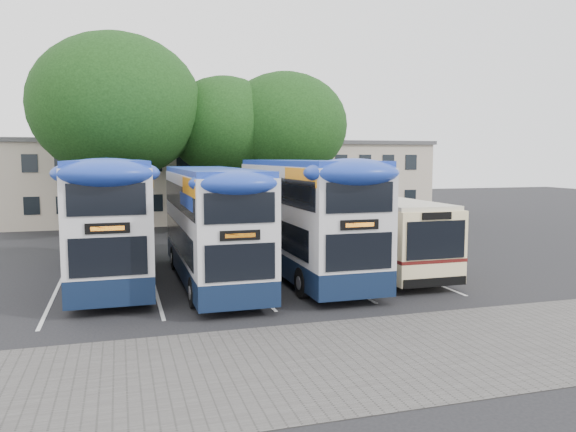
# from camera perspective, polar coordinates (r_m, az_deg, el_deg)

# --- Properties ---
(ground) EXTENTS (120.00, 120.00, 0.00)m
(ground) POSITION_cam_1_polar(r_m,az_deg,el_deg) (19.83, 9.00, -8.37)
(ground) COLOR black
(ground) RESTS_ON ground
(paving_strip) EXTENTS (40.00, 6.00, 0.01)m
(paving_strip) POSITION_cam_1_polar(r_m,az_deg,el_deg) (14.69, 10.48, -13.55)
(paving_strip) COLOR #595654
(paving_strip) RESTS_ON ground
(bay_lines) EXTENTS (14.12, 11.00, 0.01)m
(bay_lines) POSITION_cam_1_polar(r_m,az_deg,el_deg) (23.28, -4.86, -6.15)
(bay_lines) COLOR silver
(bay_lines) RESTS_ON ground
(depot_building) EXTENTS (32.40, 8.40, 6.20)m
(depot_building) POSITION_cam_1_polar(r_m,az_deg,el_deg) (45.10, -6.02, 3.74)
(depot_building) COLOR beige
(depot_building) RESTS_ON ground
(lamp_post) EXTENTS (0.25, 1.05, 9.06)m
(lamp_post) POSITION_cam_1_polar(r_m,az_deg,el_deg) (39.94, 4.41, 6.24)
(lamp_post) COLOR gray
(lamp_post) RESTS_ON ground
(tree_left) EXTENTS (10.09, 10.09, 12.19)m
(tree_left) POSITION_cam_1_polar(r_m,az_deg,el_deg) (35.35, -17.06, 10.61)
(tree_left) COLOR black
(tree_left) RESTS_ON ground
(tree_mid) EXTENTS (7.40, 7.40, 10.02)m
(tree_mid) POSITION_cam_1_polar(r_m,az_deg,el_deg) (36.49, -6.48, 9.04)
(tree_mid) COLOR black
(tree_mid) RESTS_ON ground
(tree_right) EXTENTS (8.10, 8.10, 10.38)m
(tree_right) POSITION_cam_1_polar(r_m,az_deg,el_deg) (36.84, -0.31, 9.15)
(tree_right) COLOR black
(tree_right) RESTS_ON ground
(bus_dd_left) EXTENTS (2.78, 11.47, 4.78)m
(bus_dd_left) POSITION_cam_1_polar(r_m,az_deg,el_deg) (23.43, -17.60, 0.17)
(bus_dd_left) COLOR #0E1B36
(bus_dd_left) RESTS_ON ground
(bus_dd_mid) EXTENTS (2.60, 10.72, 4.47)m
(bus_dd_mid) POSITION_cam_1_polar(r_m,az_deg,el_deg) (21.97, -7.79, -0.42)
(bus_dd_mid) COLOR #0E1B36
(bus_dd_mid) RESTS_ON ground
(bus_dd_right) EXTENTS (2.78, 11.45, 4.77)m
(bus_dd_right) POSITION_cam_1_polar(r_m,az_deg,el_deg) (23.28, 1.50, 0.40)
(bus_dd_right) COLOR #0E1B36
(bus_dd_right) RESTS_ON ground
(bus_single) EXTENTS (2.68, 10.52, 3.14)m
(bus_single) POSITION_cam_1_polar(r_m,az_deg,el_deg) (25.16, 8.43, -1.19)
(bus_single) COLOR #F7E1A5
(bus_single) RESTS_ON ground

